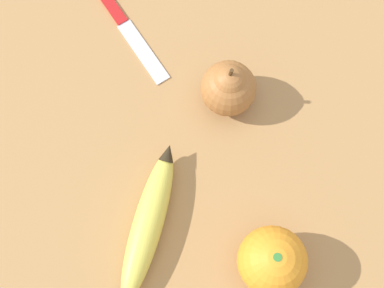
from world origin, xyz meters
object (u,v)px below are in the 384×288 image
at_px(banana, 150,223).
at_px(orange, 273,261).
at_px(paring_knife, 126,25).
at_px(pear, 230,87).

bearing_deg(banana, orange, -93.60).
bearing_deg(orange, paring_knife, 42.30).
bearing_deg(pear, banana, 162.28).
height_order(orange, paring_knife, orange).
xyz_separation_m(banana, pear, (0.20, -0.06, 0.02)).
bearing_deg(banana, pear, -15.75).
height_order(orange, pear, pear).
relative_size(banana, orange, 2.52).
bearing_deg(paring_knife, pear, 108.47).
height_order(banana, paring_knife, banana).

